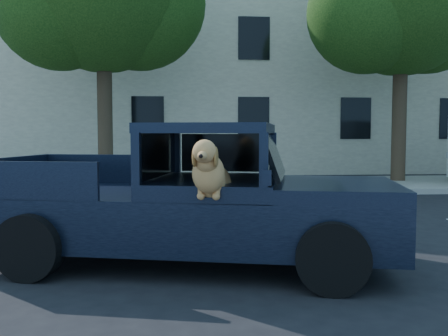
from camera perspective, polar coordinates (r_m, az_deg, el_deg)
The scene contains 5 objects.
ground at distance 5.94m, azimuth 12.88°, elevation -11.96°, with size 120.00×120.00×0.00m, color black.
far_sidewalk at distance 14.82m, azimuth 1.95°, elevation -2.00°, with size 60.00×4.00×0.15m, color gray.
lane_stripes at distance 9.74m, azimuth 18.01°, elevation -5.75°, with size 21.60×0.14×0.01m, color silver, non-canonical shape.
building_main at distance 22.63m, azimuth 7.42°, elevation 11.27°, with size 26.00×6.00×9.00m, color beige.
pickup_truck at distance 6.19m, azimuth -4.32°, elevation -5.65°, with size 5.15×3.02×1.73m.
Camera 1 is at (-1.77, -5.43, 1.62)m, focal length 40.00 mm.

